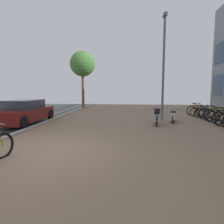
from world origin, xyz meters
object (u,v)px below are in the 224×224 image
object	(u,v)px
bicycle_rack_04	(219,117)
street_tree	(83,64)
bicycle_rack_08	(199,112)
parked_car_near	(24,112)
bicycle_rack_06	(210,114)
scooter_mid	(174,116)
lamp_post	(164,63)
bicycle_rack_05	(215,115)
bicycle_rack_07	(204,113)
bicycle_rack_09	(197,111)
scooter_near	(157,117)

from	to	relation	value
bicycle_rack_04	street_tree	distance (m)	13.40
bicycle_rack_08	parked_car_near	bearing A→B (deg)	-161.94
bicycle_rack_06	scooter_mid	world-z (taller)	bicycle_rack_06
scooter_mid	bicycle_rack_08	bearing A→B (deg)	47.65
lamp_post	bicycle_rack_05	bearing A→B (deg)	-0.42
bicycle_rack_05	street_tree	xyz separation A→B (m)	(-9.94, 7.41, 4.17)
parked_car_near	bicycle_rack_08	bearing A→B (deg)	18.06
bicycle_rack_07	scooter_mid	bearing A→B (deg)	-141.27
bicycle_rack_06	lamp_post	world-z (taller)	lamp_post
bicycle_rack_04	bicycle_rack_07	xyz separation A→B (m)	(-0.07, 1.93, -0.01)
bicycle_rack_04	bicycle_rack_08	distance (m)	2.58
bicycle_rack_07	bicycle_rack_09	xyz separation A→B (m)	(-0.04, 1.29, 0.02)
bicycle_rack_09	bicycle_rack_05	bearing A→B (deg)	-85.99
bicycle_rack_07	parked_car_near	distance (m)	11.43
scooter_mid	street_tree	xyz separation A→B (m)	(-7.30, 8.12, 4.17)
bicycle_rack_04	bicycle_rack_06	size ratio (longest dim) A/B	0.99
bicycle_rack_09	scooter_mid	bearing A→B (deg)	-126.78
parked_car_near	bicycle_rack_05	bearing A→B (deg)	8.35
scooter_near	bicycle_rack_08	bearing A→B (deg)	45.43
bicycle_rack_05	scooter_near	distance (m)	4.10
parked_car_near	bicycle_rack_06	bearing A→B (deg)	11.60
street_tree	scooter_near	bearing A→B (deg)	-55.68
bicycle_rack_05	bicycle_rack_07	size ratio (longest dim) A/B	1.17
bicycle_rack_08	lamp_post	size ratio (longest dim) A/B	0.20
bicycle_rack_06	bicycle_rack_09	size ratio (longest dim) A/B	0.92
bicycle_rack_09	lamp_post	world-z (taller)	lamp_post
bicycle_rack_05	bicycle_rack_07	bearing A→B (deg)	96.32
bicycle_rack_07	street_tree	size ratio (longest dim) A/B	0.21
bicycle_rack_07	scooter_mid	distance (m)	3.20
bicycle_rack_06	parked_car_near	size ratio (longest dim) A/B	0.31
scooter_near	street_tree	size ratio (longest dim) A/B	0.31
scooter_mid	lamp_post	xyz separation A→B (m)	(-0.53, 0.74, 3.14)
bicycle_rack_05	parked_car_near	size ratio (longest dim) A/B	0.33
scooter_near	street_tree	world-z (taller)	street_tree
bicycle_rack_07	parked_car_near	bearing A→B (deg)	-165.14
bicycle_rack_05	bicycle_rack_04	bearing A→B (deg)	-96.84
bicycle_rack_07	street_tree	xyz separation A→B (m)	(-9.80, 6.12, 4.20)
street_tree	bicycle_rack_06	bearing A→B (deg)	-34.38
bicycle_rack_04	bicycle_rack_05	size ratio (longest dim) A/B	0.92
bicycle_rack_06	street_tree	xyz separation A→B (m)	(-9.89, 6.77, 4.18)
bicycle_rack_06	bicycle_rack_08	xyz separation A→B (m)	(-0.18, 1.29, -0.02)
bicycle_rack_08	scooter_mid	size ratio (longest dim) A/B	0.80
bicycle_rack_04	parked_car_near	size ratio (longest dim) A/B	0.31
bicycle_rack_05	street_tree	world-z (taller)	street_tree
bicycle_rack_08	street_tree	distance (m)	11.92
bicycle_rack_05	scooter_mid	xyz separation A→B (m)	(-2.64, -0.72, 0.00)
bicycle_rack_04	street_tree	bearing A→B (deg)	140.77
bicycle_rack_06	scooter_near	size ratio (longest dim) A/B	0.72
bicycle_rack_06	bicycle_rack_07	world-z (taller)	bicycle_rack_06
parked_car_near	lamp_post	bearing A→B (deg)	11.74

